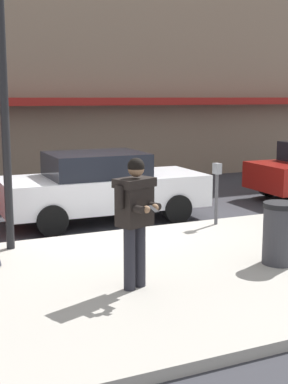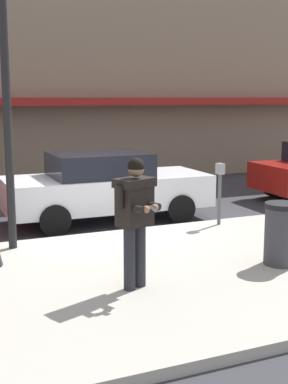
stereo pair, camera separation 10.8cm
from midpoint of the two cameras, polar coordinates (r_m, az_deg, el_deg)
ground_plane at (r=10.70m, az=-4.78°, el=-4.74°), size 80.00×80.00×0.00m
sidewalk at (r=8.61m, az=7.92°, el=-8.02°), size 32.00×5.30×0.14m
curb_paint_line at (r=11.10m, az=0.03°, el=-4.15°), size 28.00×0.12×0.01m
parked_sedan_mid at (r=11.87m, az=-3.89°, el=0.64°), size 4.54×2.00×1.54m
man_texting_on_phone at (r=7.18m, az=-0.51°, el=-1.83°), size 0.61×0.65×1.81m
street_lamp_post at (r=9.29m, az=-14.25°, el=12.30°), size 0.36×0.36×4.88m
parking_meter at (r=11.01m, az=8.36°, el=0.77°), size 0.12×0.18×1.27m
trash_bin at (r=8.64m, az=14.78°, el=-4.32°), size 0.55×0.55×0.98m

